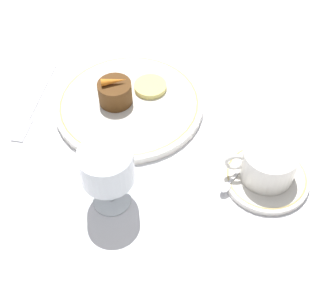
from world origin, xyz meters
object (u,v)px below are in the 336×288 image
dinner_plate (129,104)px  coffee_cup (268,163)px  fork (32,109)px  dessert_cake (115,93)px  wine_glass (107,169)px

dinner_plate → coffee_cup: bearing=144.7°
coffee_cup → fork: coffee_cup is taller
dinner_plate → dessert_cake: 0.04m
coffee_cup → dinner_plate: bearing=-35.3°
coffee_cup → fork: (0.40, -0.15, -0.04)m
fork → dessert_cake: bearing=-176.5°
dinner_plate → wine_glass: (0.02, 0.20, 0.07)m
wine_glass → dessert_cake: (0.01, -0.20, -0.05)m
dinner_plate → dessert_cake: bearing=-5.2°
coffee_cup → wine_glass: size_ratio=0.98×
dinner_plate → wine_glass: wine_glass is taller
fork → dessert_cake: size_ratio=3.28×
coffee_cup → dessert_cake: size_ratio=1.86×
wine_glass → coffee_cup: bearing=-170.0°
dinner_plate → fork: 0.18m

